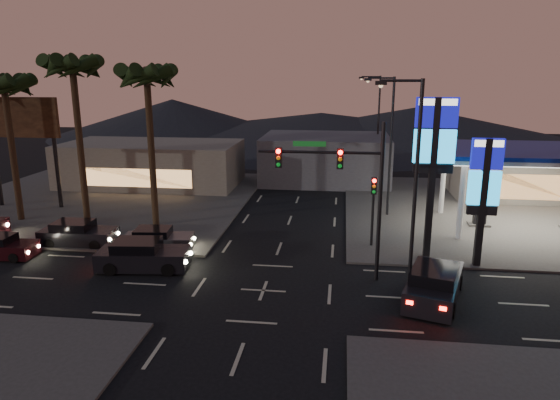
# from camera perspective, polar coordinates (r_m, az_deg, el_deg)

# --- Properties ---
(ground) EXTENTS (140.00, 140.00, 0.00)m
(ground) POSITION_cam_1_polar(r_m,az_deg,el_deg) (24.56, -1.92, -10.30)
(ground) COLOR black
(ground) RESTS_ON ground
(corner_lot_ne) EXTENTS (24.00, 24.00, 0.12)m
(corner_lot_ne) POSITION_cam_1_polar(r_m,az_deg,el_deg) (41.28, 24.44, -1.27)
(corner_lot_ne) COLOR #47443F
(corner_lot_ne) RESTS_ON ground
(corner_lot_nw) EXTENTS (24.00, 24.00, 0.12)m
(corner_lot_nw) POSITION_cam_1_polar(r_m,az_deg,el_deg) (43.98, -19.49, 0.10)
(corner_lot_nw) COLOR #47443F
(corner_lot_nw) RESTS_ON ground
(gas_station) EXTENTS (12.20, 8.20, 5.47)m
(gas_station) POSITION_cam_1_polar(r_m,az_deg,el_deg) (36.59, 27.03, 4.66)
(gas_station) COLOR silver
(gas_station) RESTS_ON ground
(convenience_store) EXTENTS (10.00, 6.00, 4.00)m
(convenience_store) POSITION_cam_1_polar(r_m,az_deg,el_deg) (46.12, 25.29, 2.64)
(convenience_store) COLOR #726B5B
(convenience_store) RESTS_ON ground
(pylon_sign_tall) EXTENTS (2.20, 0.35, 9.00)m
(pylon_sign_tall) POSITION_cam_1_polar(r_m,az_deg,el_deg) (28.23, 17.22, 5.87)
(pylon_sign_tall) COLOR black
(pylon_sign_tall) RESTS_ON ground
(pylon_sign_short) EXTENTS (1.60, 0.35, 7.00)m
(pylon_sign_short) POSITION_cam_1_polar(r_m,az_deg,el_deg) (28.11, 22.32, 1.80)
(pylon_sign_short) COLOR black
(pylon_sign_short) RESTS_ON ground
(traffic_signal_mast) EXTENTS (6.10, 0.39, 8.00)m
(traffic_signal_mast) POSITION_cam_1_polar(r_m,az_deg,el_deg) (24.54, 7.43, 2.44)
(traffic_signal_mast) COLOR black
(traffic_signal_mast) RESTS_ON ground
(pedestal_signal) EXTENTS (0.32, 0.39, 4.30)m
(pedestal_signal) POSITION_cam_1_polar(r_m,az_deg,el_deg) (29.98, 10.62, -0.04)
(pedestal_signal) COLOR black
(pedestal_signal) RESTS_ON ground
(streetlight_near) EXTENTS (2.14, 0.25, 10.00)m
(streetlight_near) POSITION_cam_1_polar(r_m,az_deg,el_deg) (23.69, 14.83, 2.86)
(streetlight_near) COLOR black
(streetlight_near) RESTS_ON ground
(streetlight_mid) EXTENTS (2.14, 0.25, 10.00)m
(streetlight_mid) POSITION_cam_1_polar(r_m,az_deg,el_deg) (36.46, 12.26, 6.87)
(streetlight_mid) COLOR black
(streetlight_mid) RESTS_ON ground
(streetlight_far) EXTENTS (2.14, 0.25, 10.00)m
(streetlight_far) POSITION_cam_1_polar(r_m,az_deg,el_deg) (50.34, 10.95, 8.90)
(streetlight_far) COLOR black
(streetlight_far) RESTS_ON ground
(palm_a) EXTENTS (4.41, 4.41, 10.86)m
(palm_a) POSITION_cam_1_polar(r_m,az_deg,el_deg) (33.97, -14.93, 12.49)
(palm_a) COLOR black
(palm_a) RESTS_ON ground
(palm_b) EXTENTS (4.41, 4.41, 11.46)m
(palm_b) POSITION_cam_1_polar(r_m,az_deg,el_deg) (36.12, -22.55, 12.84)
(palm_b) COLOR black
(palm_b) RESTS_ON ground
(palm_c) EXTENTS (4.41, 4.41, 10.26)m
(palm_c) POSITION_cam_1_polar(r_m,az_deg,el_deg) (38.82, -28.94, 10.58)
(palm_c) COLOR black
(palm_c) RESTS_ON ground
(billboard) EXTENTS (6.00, 0.30, 8.50)m
(billboard) POSITION_cam_1_polar(r_m,az_deg,el_deg) (42.70, -27.45, 7.48)
(billboard) COLOR black
(billboard) RESTS_ON ground
(building_far_west) EXTENTS (16.00, 8.00, 4.00)m
(building_far_west) POSITION_cam_1_polar(r_m,az_deg,el_deg) (48.13, -14.40, 4.01)
(building_far_west) COLOR #726B5B
(building_far_west) RESTS_ON ground
(building_far_mid) EXTENTS (12.00, 9.00, 4.40)m
(building_far_mid) POSITION_cam_1_polar(r_m,az_deg,el_deg) (48.73, 5.24, 4.76)
(building_far_mid) COLOR #4C4C51
(building_far_mid) RESTS_ON ground
(hill_left) EXTENTS (40.00, 40.00, 6.00)m
(hill_left) POSITION_cam_1_polar(r_m,az_deg,el_deg) (87.18, -12.13, 9.22)
(hill_left) COLOR black
(hill_left) RESTS_ON ground
(hill_right) EXTENTS (50.00, 50.00, 5.00)m
(hill_right) POSITION_cam_1_polar(r_m,az_deg,el_deg) (83.18, 15.22, 8.47)
(hill_right) COLOR black
(hill_right) RESTS_ON ground
(hill_center) EXTENTS (60.00, 60.00, 4.00)m
(hill_center) POSITION_cam_1_polar(r_m,az_deg,el_deg) (82.53, 4.72, 8.52)
(hill_center) COLOR black
(hill_center) RESTS_ON ground
(car_lane_a_front) EXTENTS (5.04, 2.49, 1.59)m
(car_lane_a_front) POSITION_cam_1_polar(r_m,az_deg,el_deg) (27.81, -15.47, -6.17)
(car_lane_a_front) COLOR black
(car_lane_a_front) RESTS_ON ground
(car_lane_a_mid) EXTENTS (4.06, 1.83, 1.30)m
(car_lane_a_mid) POSITION_cam_1_polar(r_m,az_deg,el_deg) (32.70, -29.40, -4.71)
(car_lane_a_mid) COLOR black
(car_lane_a_mid) RESTS_ON ground
(car_lane_b_front) EXTENTS (4.29, 2.11, 1.36)m
(car_lane_b_front) POSITION_cam_1_polar(r_m,az_deg,el_deg) (30.49, -13.87, -4.47)
(car_lane_b_front) COLOR #555557
(car_lane_b_front) RESTS_ON ground
(car_lane_b_mid) EXTENTS (4.63, 2.05, 1.49)m
(car_lane_b_mid) POSITION_cam_1_polar(r_m,az_deg,el_deg) (32.92, -22.12, -3.62)
(car_lane_b_mid) COLOR black
(car_lane_b_mid) RESTS_ON ground
(suv_station) EXTENTS (3.49, 5.38, 1.67)m
(suv_station) POSITION_cam_1_polar(r_m,az_deg,el_deg) (24.36, 17.22, -9.19)
(suv_station) COLOR black
(suv_station) RESTS_ON ground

